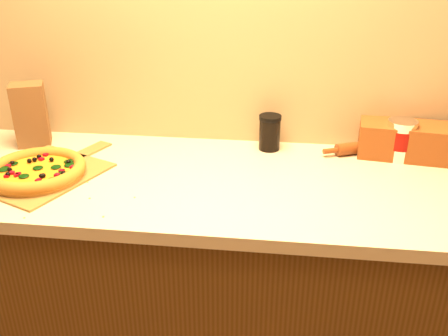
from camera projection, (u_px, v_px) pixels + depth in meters
cabinet at (211, 293)px, 1.81m from camera, size 2.80×0.65×0.86m
countertop at (210, 183)px, 1.61m from camera, size 2.84×0.68×0.04m
pizza_peel at (44, 173)px, 1.63m from camera, size 0.44×0.53×0.01m
pizza at (37, 170)px, 1.59m from camera, size 0.31×0.31×0.04m
bottle_cap at (1, 173)px, 1.62m from camera, size 0.03×0.03×0.01m
rolling_pin at (365, 147)px, 1.77m from camera, size 0.31×0.14×0.04m
coffee_canister at (400, 139)px, 1.71m from camera, size 0.10×0.10×0.14m
bread_bag at (424, 142)px, 1.72m from camera, size 0.45×0.20×0.12m
paper_bag at (31, 115)px, 1.81m from camera, size 0.14×0.13×0.23m
dark_jar at (270, 132)px, 1.79m from camera, size 0.08×0.08×0.13m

